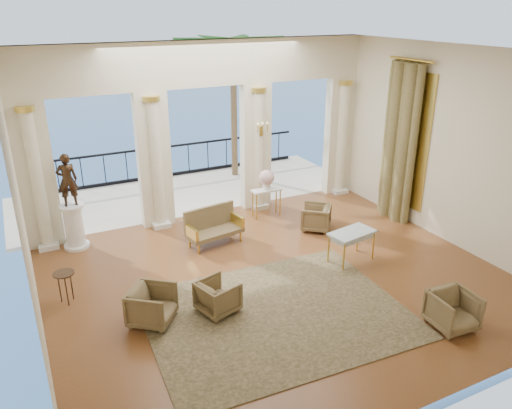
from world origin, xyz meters
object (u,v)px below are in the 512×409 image
game_table (352,235)px  armchair_d (218,295)px  console_table (267,194)px  pedestal (74,227)px  armchair_c (316,216)px  armchair_a (152,304)px  side_table (64,277)px  settee (213,226)px  statue (67,180)px  armchair_b (453,309)px

game_table → armchair_d: bearing=178.6°
game_table → console_table: size_ratio=1.36×
pedestal → armchair_c: bearing=-16.7°
armchair_a → armchair_c: size_ratio=1.06×
armchair_c → side_table: size_ratio=1.11×
armchair_d → settee: size_ratio=0.49×
settee → statue: statue is taller
side_table → settee: bearing=18.2°
armchair_d → console_table: (2.86, 3.55, 0.29)m
armchair_a → armchair_b: (4.64, -2.49, -0.01)m
armchair_c → console_table: bearing=-111.7°
settee → console_table: (1.88, 0.86, 0.19)m
settee → game_table: settee is taller
armchair_c → pedestal: size_ratio=0.67×
settee → console_table: bearing=15.6°
armchair_a → armchair_c: armchair_a is taller
armchair_c → statue: (-5.53, 1.65, 1.31)m
armchair_a → armchair_d: armchair_a is taller
armchair_c → statue: statue is taller
armchair_a → game_table: bearing=-48.3°
settee → game_table: bearing=-51.5°
game_table → side_table: bearing=159.8°
statue → console_table: statue is taller
game_table → pedestal: pedestal is taller
settee → statue: size_ratio=1.16×
game_table → side_table: 5.92m
armchair_a → console_table: size_ratio=0.93×
armchair_c → armchair_d: size_ratio=1.04×
armchair_d → console_table: console_table is taller
console_table → side_table: size_ratio=1.26×
armchair_d → game_table: 3.42m
armchair_c → pedestal: pedestal is taller
pedestal → console_table: (4.82, -0.34, 0.12)m
armchair_c → armchair_d: bearing=-18.0°
armchair_b → settee: size_ratio=0.53×
armchair_c → side_table: 6.07m
armchair_d → statue: (-1.96, 3.89, 1.32)m
statue → game_table: bearing=150.2°
armchair_c → game_table: bearing=33.3°
game_table → statue: bearing=137.6°
armchair_a → pedestal: size_ratio=0.71×
console_table → side_table: console_table is taller
pedestal → statue: statue is taller
side_table → statue: bearing=77.9°
armchair_b → settee: 5.56m
armchair_d → settee: settee is taller
armchair_d → side_table: (-2.46, 1.55, 0.21)m
statue → side_table: size_ratio=1.90×
console_table → armchair_d: bearing=-127.0°
armchair_c → console_table: (-0.71, 1.31, 0.27)m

